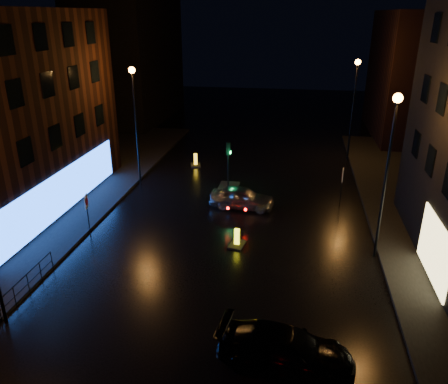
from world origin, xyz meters
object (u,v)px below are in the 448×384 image
at_px(road_sign_left, 87,205).
at_px(road_sign_right, 342,178).
at_px(traffic_signal, 228,182).
at_px(bollard_far, 196,163).
at_px(dark_sedan, 286,349).
at_px(silver_hatchback, 242,197).
at_px(bollard_near, 237,242).

distance_m(road_sign_left, road_sign_right, 15.82).
xyz_separation_m(traffic_signal, bollard_far, (-3.48, 4.65, -0.28)).
distance_m(traffic_signal, dark_sedan, 17.12).
height_order(traffic_signal, silver_hatchback, traffic_signal).
xyz_separation_m(silver_hatchback, road_sign_right, (6.30, 1.52, 1.17)).
bearing_deg(road_sign_right, silver_hatchback, 21.19).
distance_m(dark_sedan, road_sign_right, 15.23).
bearing_deg(road_sign_left, bollard_near, -12.83).
bearing_deg(dark_sedan, bollard_far, 28.56).
distance_m(bollard_near, bollard_far, 13.81).
relative_size(traffic_signal, bollard_near, 2.75).
xyz_separation_m(traffic_signal, road_sign_left, (-6.70, -8.14, 1.27)).
relative_size(bollard_near, road_sign_left, 0.53).
relative_size(silver_hatchback, road_sign_left, 1.73).
xyz_separation_m(traffic_signal, bollard_near, (1.79, -8.11, -0.28)).
xyz_separation_m(silver_hatchback, dark_sedan, (3.32, -13.37, 0.01)).
bearing_deg(road_sign_right, dark_sedan, 86.32).
bearing_deg(dark_sedan, bollard_near, 26.66).
xyz_separation_m(bollard_near, bollard_far, (-5.27, 12.76, 0.01)).
height_order(road_sign_left, road_sign_right, road_sign_right).
bearing_deg(bollard_near, dark_sedan, -60.46).
relative_size(bollard_near, bollard_far, 0.94).
height_order(dark_sedan, bollard_near, dark_sedan).
relative_size(dark_sedan, bollard_far, 3.62).
bearing_deg(bollard_near, road_sign_left, -169.64).
height_order(silver_hatchback, road_sign_left, road_sign_left).
xyz_separation_m(road_sign_left, road_sign_right, (14.39, 6.57, 0.09)).
xyz_separation_m(traffic_signal, silver_hatchback, (1.40, -3.09, 0.20)).
bearing_deg(bollard_far, road_sign_left, -119.36).
distance_m(traffic_signal, road_sign_left, 10.61).
distance_m(dark_sedan, road_sign_left, 14.16).
bearing_deg(silver_hatchback, road_sign_left, 125.96).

